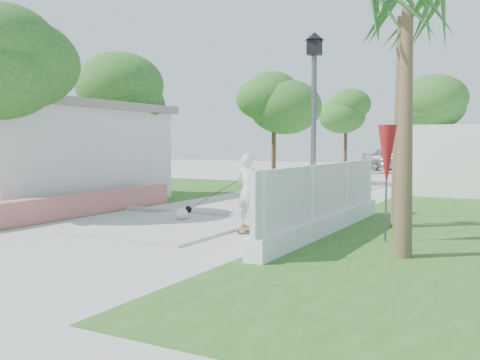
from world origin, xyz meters
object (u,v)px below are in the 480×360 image
Objects in this scene: street_lamp at (314,122)px; bollard at (285,185)px; skateboarder at (220,194)px; patio_umbrella at (387,156)px; parked_car at (398,159)px; dog at (183,213)px.

street_lamp is 5.56m from bollard.
street_lamp is at bearing -59.04° from bollard.
skateboarder is at bearing -81.92° from bollard.
parked_car is at bearing 101.75° from patio_umbrella.
street_lamp is at bearing 152.24° from patio_umbrella.
parked_car reaches higher than dog.
street_lamp is 8.06× the size of dog.
skateboarder is (0.77, -5.42, 0.18)m from bollard.
bollard is at bearing -74.79° from skateboarder.
bollard is 7.25m from patio_umbrella.
dog is at bearing -157.87° from parked_car.
parked_car is (-0.52, 26.51, 0.63)m from dog.
street_lamp is 26.17m from parked_car.
parked_car is (-1.76, 26.78, 0.08)m from skateboarder.
patio_umbrella is at bearing -147.23° from parked_car.
street_lamp is 2.27m from patio_umbrella.
patio_umbrella reaches higher than dog.
street_lamp reaches higher than dog.
skateboarder is at bearing 178.88° from patio_umbrella.
patio_umbrella is 27.45m from parked_car.
skateboarder reaches higher than parked_car.
patio_umbrella is 0.94× the size of skateboarder.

